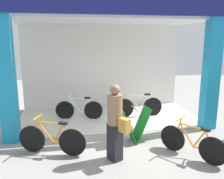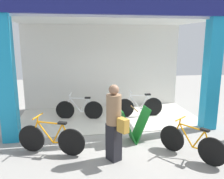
{
  "view_description": "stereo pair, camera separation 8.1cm",
  "coord_description": "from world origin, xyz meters",
  "views": [
    {
      "loc": [
        -1.2,
        -6.15,
        2.65
      ],
      "look_at": [
        0.0,
        0.71,
        1.15
      ],
      "focal_mm": 37.26,
      "sensor_mm": 36.0,
      "label": 1
    },
    {
      "loc": [
        -1.12,
        -6.16,
        2.65
      ],
      "look_at": [
        0.0,
        0.71,
        1.15
      ],
      "focal_mm": 37.26,
      "sensor_mm": 36.0,
      "label": 2
    }
  ],
  "objects": [
    {
      "name": "shop_facade",
      "position": [
        0.0,
        1.57,
        2.11
      ],
      "size": [
        6.26,
        3.17,
        3.89
      ],
      "color": "beige",
      "rests_on": "ground"
    },
    {
      "name": "bicycle_inside_1",
      "position": [
        -1.0,
        1.45,
        0.35
      ],
      "size": [
        1.57,
        0.43,
        0.87
      ],
      "color": "black",
      "rests_on": "ground"
    },
    {
      "name": "bicycle_inside_0",
      "position": [
        1.06,
        1.36,
        0.37
      ],
      "size": [
        1.68,
        0.46,
        0.93
      ],
      "color": "black",
      "rests_on": "ground"
    },
    {
      "name": "pedestrian_2",
      "position": [
        -0.3,
        -1.45,
        0.89
      ],
      "size": [
        0.5,
        0.63,
        1.72
      ],
      "color": "black",
      "rests_on": "ground"
    },
    {
      "name": "bicycle_parked_1",
      "position": [
        -1.71,
        -0.91,
        0.37
      ],
      "size": [
        1.57,
        0.65,
        0.92
      ],
      "color": "black",
      "rests_on": "ground"
    },
    {
      "name": "ground_plane",
      "position": [
        0.0,
        0.0,
        0.0
      ],
      "size": [
        20.12,
        20.12,
        0.0
      ],
      "primitive_type": "plane",
      "color": "gray",
      "rests_on": "ground"
    },
    {
      "name": "sandwich_board_sign",
      "position": [
        0.37,
        -0.58,
        0.46
      ],
      "size": [
        0.81,
        0.55,
        0.93
      ],
      "color": "#197226",
      "rests_on": "ground"
    },
    {
      "name": "bicycle_parked_0",
      "position": [
        1.44,
        -1.63,
        0.35
      ],
      "size": [
        0.97,
        1.32,
        0.88
      ],
      "color": "black",
      "rests_on": "ground"
    }
  ]
}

